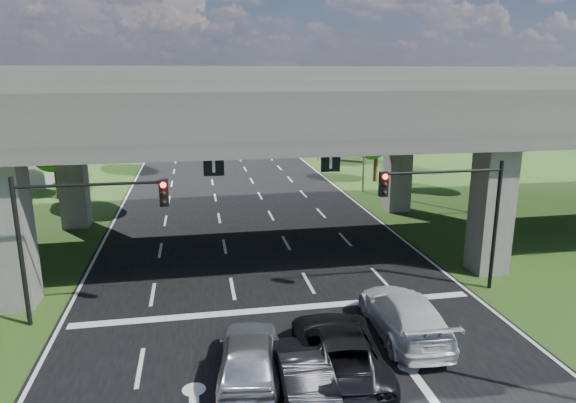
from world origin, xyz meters
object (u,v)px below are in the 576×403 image
object	(u,v)px
car_dark	(302,371)
car_white	(404,314)
signal_left	(77,221)
streetlight_far	(361,122)
streetlight_beyond	(315,108)
car_trailing	(338,349)
signal_right	(454,203)
car_silver	(249,356)

from	to	relation	value
car_dark	car_white	size ratio (longest dim) A/B	0.75
signal_left	streetlight_far	xyz separation A→B (m)	(17.92, 20.06, 1.66)
signal_left	streetlight_beyond	world-z (taller)	streetlight_beyond
streetlight_beyond	car_dark	world-z (taller)	streetlight_beyond
streetlight_beyond	car_white	size ratio (longest dim) A/B	1.75
car_dark	car_trailing	bearing A→B (deg)	-147.10
streetlight_far	car_trailing	bearing A→B (deg)	-109.37
signal_right	signal_left	world-z (taller)	same
streetlight_far	car_silver	size ratio (longest dim) A/B	2.07
signal_right	car_trailing	bearing A→B (deg)	-141.27
car_silver	car_dark	bearing A→B (deg)	154.10
streetlight_far	car_white	size ratio (longest dim) A/B	1.75
streetlight_beyond	car_trailing	distance (m)	42.64
signal_right	car_silver	size ratio (longest dim) A/B	1.24
streetlight_far	car_white	xyz separation A→B (m)	(-5.81, -23.46, -4.99)
car_dark	car_trailing	distance (m)	1.71
car_silver	car_white	distance (m)	6.36
signal_left	streetlight_far	distance (m)	26.95
streetlight_beyond	signal_left	bearing A→B (deg)	-116.43
car_dark	car_trailing	size ratio (longest dim) A/B	0.74
signal_right	signal_left	distance (m)	15.65
streetlight_far	car_silver	bearing A→B (deg)	-115.19
streetlight_far	car_dark	xyz separation A→B (m)	(-10.37, -26.31, -5.11)
signal_right	streetlight_beyond	world-z (taller)	streetlight_beyond
car_silver	signal_right	bearing A→B (deg)	-143.80
car_white	car_trailing	size ratio (longest dim) A/B	0.99
signal_left	car_dark	world-z (taller)	signal_left
streetlight_far	car_trailing	distance (m)	27.38
streetlight_far	signal_right	bearing A→B (deg)	-96.47
car_dark	signal_left	bearing A→B (deg)	-39.14
streetlight_far	car_dark	size ratio (longest dim) A/B	2.34
streetlight_beyond	car_silver	world-z (taller)	streetlight_beyond
car_dark	car_silver	bearing A→B (deg)	-33.08
car_trailing	car_dark	bearing A→B (deg)	36.86
signal_right	signal_left	bearing A→B (deg)	180.00
streetlight_beyond	car_trailing	world-z (taller)	streetlight_beyond
streetlight_far	streetlight_beyond	size ratio (longest dim) A/B	1.00
streetlight_beyond	car_dark	xyz separation A→B (m)	(-10.37, -42.31, -5.11)
signal_left	car_white	bearing A→B (deg)	-15.70
signal_right	streetlight_far	world-z (taller)	streetlight_far
car_white	car_dark	bearing A→B (deg)	34.46
car_silver	car_white	bearing A→B (deg)	-155.62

